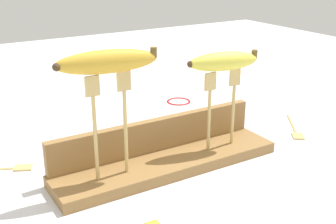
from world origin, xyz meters
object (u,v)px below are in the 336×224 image
(banana_raised_left, at_px, (107,62))
(wire_coil, at_px, (179,101))
(fork_fallen_near, at_px, (295,129))
(banana_raised_right, at_px, (224,61))
(fork_stand_right, at_px, (222,102))
(fork_stand_left, at_px, (110,117))
(fork_fallen_far, at_px, (4,168))

(banana_raised_left, xyz_separation_m, wire_coil, (0.37, 0.35, -0.24))
(banana_raised_left, xyz_separation_m, fork_fallen_near, (0.50, 0.01, -0.24))
(wire_coil, bearing_deg, banana_raised_right, -108.71)
(fork_fallen_near, bearing_deg, banana_raised_left, -178.29)
(fork_stand_right, height_order, fork_fallen_near, fork_stand_right)
(fork_stand_left, bearing_deg, fork_fallen_far, 132.64)
(fork_fallen_near, distance_m, fork_fallen_far, 0.68)
(fork_fallen_far, bearing_deg, banana_raised_right, -23.09)
(fork_stand_right, bearing_deg, banana_raised_right, 168.78)
(fork_stand_right, distance_m, fork_fallen_far, 0.47)
(fork_stand_right, bearing_deg, banana_raised_left, 180.00)
(fork_stand_right, relative_size, wire_coil, 2.38)
(banana_raised_left, bearing_deg, fork_fallen_far, 132.63)
(fork_stand_left, xyz_separation_m, banana_raised_left, (-0.00, 0.00, 0.10))
(fork_stand_right, xyz_separation_m, fork_fallen_near, (0.25, 0.01, -0.12))
(banana_raised_left, bearing_deg, fork_fallen_near, 1.71)
(fork_stand_right, xyz_separation_m, banana_raised_right, (-0.00, 0.00, 0.09))
(banana_raised_right, height_order, wire_coil, banana_raised_right)
(banana_raised_left, height_order, fork_fallen_far, banana_raised_left)
(fork_stand_right, bearing_deg, fork_fallen_far, 156.92)
(wire_coil, bearing_deg, fork_fallen_near, -69.20)
(banana_raised_right, distance_m, fork_fallen_near, 0.32)
(banana_raised_right, bearing_deg, fork_fallen_near, 3.46)
(fork_stand_right, xyz_separation_m, banana_raised_left, (-0.25, 0.00, 0.12))
(fork_stand_right, bearing_deg, wire_coil, 71.30)
(fork_fallen_far, bearing_deg, fork_stand_left, -47.36)
(fork_stand_right, bearing_deg, fork_stand_left, 180.00)
(fork_stand_right, relative_size, fork_fallen_far, 1.10)
(banana_raised_right, bearing_deg, banana_raised_left, -180.00)
(fork_stand_left, xyz_separation_m, fork_stand_right, (0.25, 0.00, -0.02))
(fork_fallen_near, height_order, fork_fallen_far, same)
(fork_stand_left, bearing_deg, wire_coil, 43.39)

